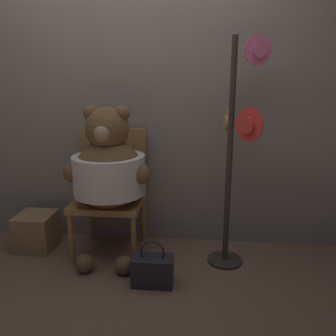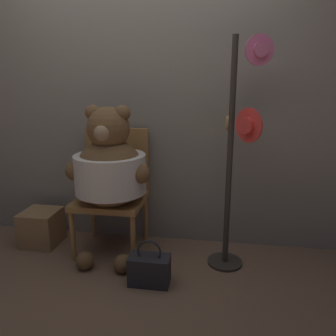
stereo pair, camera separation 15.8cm
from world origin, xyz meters
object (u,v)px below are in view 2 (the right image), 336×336
teddy_bear (110,169)px  chair (113,186)px  handbag_on_ground (149,269)px  hat_display_rack (236,153)px

teddy_bear → chair: bearing=102.2°
chair → handbag_on_ground: bearing=-51.4°
teddy_bear → hat_display_rack: (0.98, 0.02, 0.16)m
chair → hat_display_rack: hat_display_rack is taller
teddy_bear → handbag_on_ground: teddy_bear is taller
chair → handbag_on_ground: size_ratio=3.02×
hat_display_rack → chair: bearing=170.9°
teddy_bear → hat_display_rack: hat_display_rack is taller
teddy_bear → handbag_on_ground: size_ratio=3.65×
hat_display_rack → handbag_on_ground: 1.06m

